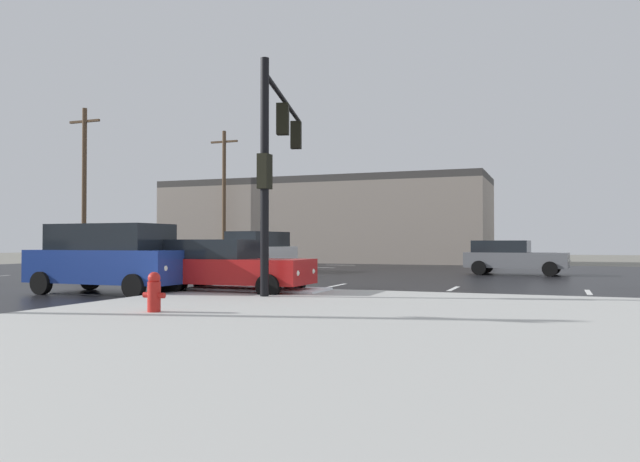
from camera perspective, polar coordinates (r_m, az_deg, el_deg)
The scene contains 14 objects.
ground_plane at distance 24.07m, azimuth -12.14°, elevation -4.64°, with size 120.00×120.00×0.00m, color slate.
road_asphalt at distance 24.07m, azimuth -12.14°, elevation -4.62°, with size 44.00×44.00×0.02m, color black.
sidewalk_corner at distance 8.37m, azimuth 13.54°, elevation -11.02°, with size 18.00×18.00×0.14m, color #B2B2AD.
snow_strip_curbside at distance 18.12m, azimuth -5.68°, elevation -5.32°, with size 4.00×1.60×0.06m, color white.
lane_markings at distance 22.27m, azimuth -11.45°, elevation -4.88°, with size 36.15×36.15×0.01m.
traffic_signal_mast at distance 17.83m, azimuth -4.02°, elevation 7.84°, with size 1.79×6.23×6.13m.
fire_hydrant at distance 12.76m, azimuth -15.05°, elevation -5.44°, with size 0.48×0.26×0.79m.
strip_building_background at distance 47.77m, azimuth 0.28°, elevation 0.92°, with size 24.88×8.00×6.29m.
sedan_red at distance 18.02m, azimuth -8.51°, elevation -3.16°, with size 4.55×2.04×1.58m.
sedan_grey at distance 29.87m, azimuth 17.30°, elevation -2.27°, with size 4.64×2.31×1.58m.
suv_white at distance 31.23m, azimuth -5.71°, elevation -1.82°, with size 2.52×4.97×2.03m.
suv_blue at distance 19.05m, azimuth -18.76°, elevation -2.29°, with size 4.87×2.25×2.03m.
utility_pole_far at distance 40.11m, azimuth -20.91°, elevation 4.07°, with size 2.20×0.28×9.65m.
utility_pole_distant at distance 46.27m, azimuth -8.84°, elevation 3.41°, with size 2.20×0.28×9.76m.
Camera 1 is at (13.04, -20.18, 1.53)m, focal length 34.71 mm.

